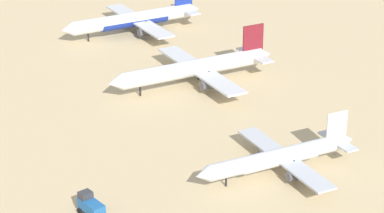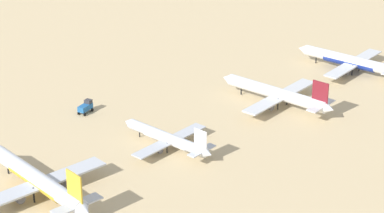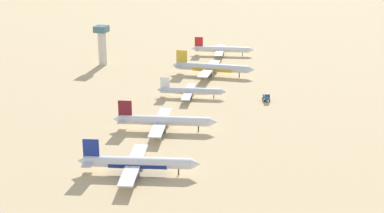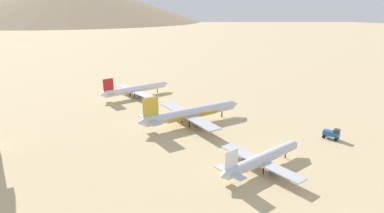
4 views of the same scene
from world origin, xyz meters
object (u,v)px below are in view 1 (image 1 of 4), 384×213
object	(u,v)px
parked_jet_1	(196,68)
service_truck	(91,205)
parked_jet_0	(135,19)
parked_jet_2	(280,157)

from	to	relation	value
parked_jet_1	service_truck	size ratio (longest dim) A/B	7.42
parked_jet_1	service_truck	distance (m)	60.65
parked_jet_0	service_truck	bearing A→B (deg)	72.05
parked_jet_1	parked_jet_0	bearing A→B (deg)	-83.60
parked_jet_2	parked_jet_1	bearing A→B (deg)	-87.99
parked_jet_1	service_truck	xyz separation A→B (m)	(34.12, 50.10, -2.03)
parked_jet_2	parked_jet_0	bearing A→B (deg)	-85.90
parked_jet_0	parked_jet_2	xyz separation A→B (m)	(-6.20, 86.56, -0.78)
parked_jet_1	service_truck	bearing A→B (deg)	55.74
parked_jet_1	service_truck	world-z (taller)	parked_jet_1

